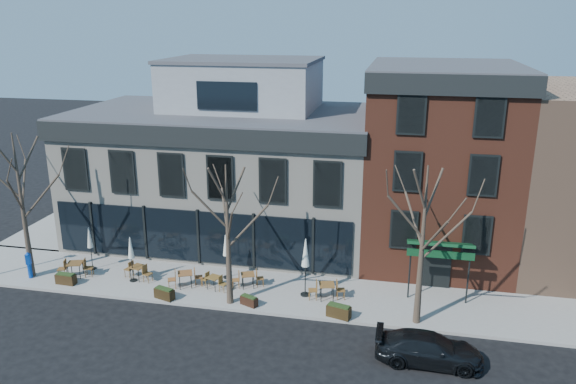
% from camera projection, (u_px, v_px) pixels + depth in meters
% --- Properties ---
extents(ground, '(120.00, 120.00, 0.00)m').
position_uv_depth(ground, '(201.00, 267.00, 32.01)').
color(ground, black).
rests_on(ground, ground).
extents(sidewalk_front, '(33.50, 4.70, 0.15)m').
position_uv_depth(sidewalk_front, '(245.00, 288.00, 29.34)').
color(sidewalk_front, gray).
rests_on(sidewalk_front, ground).
extents(sidewalk_side, '(4.50, 12.00, 0.15)m').
position_uv_depth(sidewalk_side, '(80.00, 217.00, 39.80)').
color(sidewalk_side, gray).
rests_on(sidewalk_side, ground).
extents(corner_building, '(18.39, 10.39, 11.10)m').
position_uv_depth(corner_building, '(226.00, 165.00, 35.33)').
color(corner_building, beige).
rests_on(corner_building, ground).
extents(red_brick_building, '(8.20, 11.78, 11.18)m').
position_uv_depth(red_brick_building, '(439.00, 162.00, 32.44)').
color(red_brick_building, brown).
rests_on(red_brick_building, ground).
extents(tree_corner, '(3.93, 3.98, 7.92)m').
position_uv_depth(tree_corner, '(22.00, 204.00, 29.42)').
color(tree_corner, '#382B21').
rests_on(tree_corner, sidewalk_front).
extents(tree_mid, '(3.50, 3.55, 7.04)m').
position_uv_depth(tree_mid, '(228.00, 234.00, 26.64)').
color(tree_mid, '#382B21').
rests_on(tree_mid, sidewalk_front).
extents(tree_right, '(3.72, 3.77, 7.48)m').
position_uv_depth(tree_right, '(422.00, 244.00, 24.81)').
color(tree_right, '#382B21').
rests_on(tree_right, sidewalk_front).
extents(parked_sedan, '(4.38, 1.81, 1.27)m').
position_uv_depth(parked_sedan, '(429.00, 349.00, 22.98)').
color(parked_sedan, black).
rests_on(parked_sedan, ground).
extents(call_box, '(0.30, 0.30, 1.50)m').
position_uv_depth(call_box, '(29.00, 264.00, 30.13)').
color(call_box, '#0C3CA2').
rests_on(call_box, sidewalk_front).
extents(cafe_set_0, '(1.96, 1.00, 1.00)m').
position_uv_depth(cafe_set_0, '(75.00, 268.00, 30.34)').
color(cafe_set_0, brown).
rests_on(cafe_set_0, sidewalk_front).
extents(cafe_set_1, '(1.80, 0.89, 0.92)m').
position_uv_depth(cafe_set_1, '(138.00, 271.00, 30.07)').
color(cafe_set_1, brown).
rests_on(cafe_set_1, sidewalk_front).
extents(cafe_set_2, '(1.87, 1.18, 0.97)m').
position_uv_depth(cafe_set_2, '(185.00, 278.00, 29.22)').
color(cafe_set_2, brown).
rests_on(cafe_set_2, sidewalk_front).
extents(cafe_set_3, '(1.61, 0.86, 0.83)m').
position_uv_depth(cafe_set_3, '(214.00, 281.00, 29.01)').
color(cafe_set_3, brown).
rests_on(cafe_set_3, sidewalk_front).
extents(cafe_set_4, '(1.74, 1.01, 0.90)m').
position_uv_depth(cafe_set_4, '(248.00, 279.00, 29.21)').
color(cafe_set_4, brown).
rests_on(cafe_set_4, sidewalk_front).
extents(cafe_set_5, '(1.93, 0.90, 0.99)m').
position_uv_depth(cafe_set_5, '(327.00, 290.00, 27.94)').
color(cafe_set_5, brown).
rests_on(cafe_set_5, sidewalk_front).
extents(umbrella_0, '(0.40, 0.40, 2.47)m').
position_uv_depth(umbrella_0, '(90.00, 240.00, 30.93)').
color(umbrella_0, black).
rests_on(umbrella_0, sidewalk_front).
extents(umbrella_1, '(0.40, 0.40, 2.52)m').
position_uv_depth(umbrella_1, '(131.00, 250.00, 29.49)').
color(umbrella_1, black).
rests_on(umbrella_1, sidewalk_front).
extents(umbrella_2, '(0.40, 0.40, 2.49)m').
position_uv_depth(umbrella_2, '(226.00, 248.00, 29.86)').
color(umbrella_2, black).
rests_on(umbrella_2, sidewalk_front).
extents(umbrella_4, '(0.49, 0.49, 3.07)m').
position_uv_depth(umbrella_4, '(306.00, 256.00, 27.82)').
color(umbrella_4, black).
rests_on(umbrella_4, sidewalk_front).
extents(planter_0, '(1.08, 0.48, 0.59)m').
position_uv_depth(planter_0, '(66.00, 279.00, 29.60)').
color(planter_0, black).
rests_on(planter_0, sidewalk_front).
extents(planter_1, '(1.11, 0.70, 0.58)m').
position_uv_depth(planter_1, '(164.00, 293.00, 28.04)').
color(planter_1, black).
rests_on(planter_1, sidewalk_front).
extents(planter_2, '(0.95, 0.68, 0.49)m').
position_uv_depth(planter_2, '(249.00, 301.00, 27.41)').
color(planter_2, black).
rests_on(planter_2, sidewalk_front).
extents(planter_3, '(1.21, 0.73, 0.63)m').
position_uv_depth(planter_3, '(339.00, 311.00, 26.29)').
color(planter_3, '#312310').
rests_on(planter_3, sidewalk_front).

